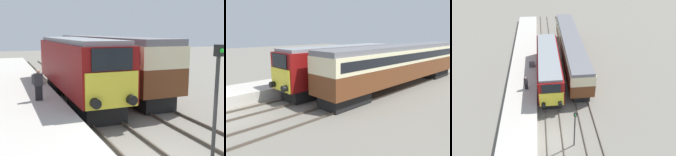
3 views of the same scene
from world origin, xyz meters
The scene contains 8 objects.
platform_left centered at (-3.30, 8.00, 0.42)m, with size 3.50×50.00×0.83m.
rails_near_track centered at (0.00, 5.00, 0.07)m, with size 1.51×60.00×0.14m.
rails_far_track centered at (3.40, 5.00, 0.07)m, with size 1.50×60.00×0.14m.
locomotive centered at (0.00, 9.87, 2.17)m, with size 2.70×12.47×3.94m.
passenger_carriage centered at (3.40, 14.42, 2.42)m, with size 2.75×19.28×3.97m.
person_on_platform centered at (-2.72, 7.28, 1.63)m, with size 0.44×0.26×1.61m.
signal_post centered at (1.70, -0.59, 2.35)m, with size 0.24×0.28×3.96m.
luggage_crate centered at (-2.18, 12.29, 1.13)m, with size 0.70×0.56×0.60m.
Camera 1 is at (-4.49, -7.29, 4.34)m, focal length 45.00 mm.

